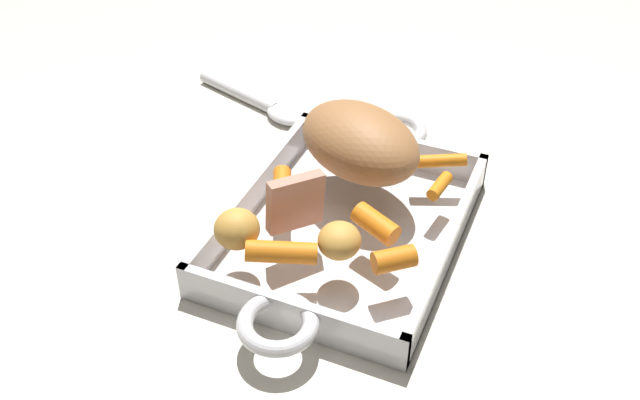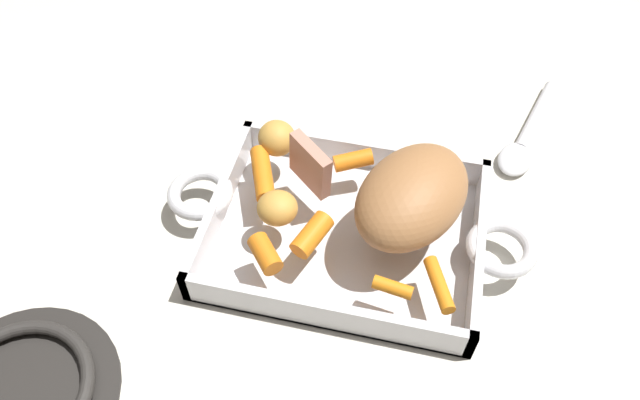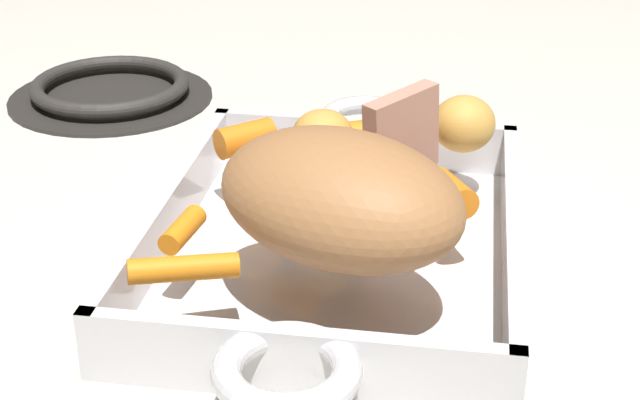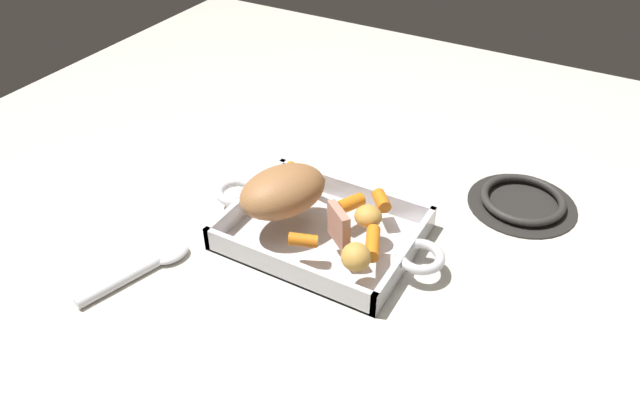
{
  "view_description": "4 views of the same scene",
  "coord_description": "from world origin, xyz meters",
  "px_view_note": "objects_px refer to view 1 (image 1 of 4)",
  "views": [
    {
      "loc": [
        0.58,
        0.21,
        0.55
      ],
      "look_at": [
        0.03,
        -0.02,
        0.07
      ],
      "focal_mm": 41.25,
      "sensor_mm": 36.0,
      "label": 1
    },
    {
      "loc": [
        -0.06,
        0.4,
        0.58
      ],
      "look_at": [
        0.03,
        0.0,
        0.06
      ],
      "focal_mm": 33.79,
      "sensor_mm": 36.0,
      "label": 2
    },
    {
      "loc": [
        -0.57,
        -0.08,
        0.33
      ],
      "look_at": [
        -0.02,
        0.01,
        0.06
      ],
      "focal_mm": 54.93,
      "sensor_mm": 36.0,
      "label": 3
    },
    {
      "loc": [
        0.38,
        -0.69,
        0.67
      ],
      "look_at": [
        -0.02,
        0.02,
        0.06
      ],
      "focal_mm": 34.18,
      "sensor_mm": 36.0,
      "label": 4
    }
  ],
  "objects_px": {
    "baby_carrot_short": "(376,224)",
    "baby_carrot_northeast": "(282,186)",
    "baby_carrot_center_left": "(281,252)",
    "serving_spoon": "(262,103)",
    "potato_whole": "(237,229)",
    "baby_carrot_long": "(440,186)",
    "roast_slice_thick": "(295,202)",
    "pork_roast": "(360,142)",
    "potato_near_roast": "(339,241)",
    "baby_carrot_southwest": "(394,259)",
    "roasting_dish": "(346,226)",
    "baby_carrot_southeast": "(439,161)"
  },
  "relations": [
    {
      "from": "baby_carrot_center_left",
      "to": "baby_carrot_long",
      "type": "bearing_deg",
      "value": 146.14
    },
    {
      "from": "baby_carrot_southwest",
      "to": "roast_slice_thick",
      "type": "bearing_deg",
      "value": -100.38
    },
    {
      "from": "baby_carrot_center_left",
      "to": "serving_spoon",
      "type": "relative_size",
      "value": 0.37
    },
    {
      "from": "baby_carrot_northeast",
      "to": "potato_near_roast",
      "type": "distance_m",
      "value": 0.12
    },
    {
      "from": "roasting_dish",
      "to": "baby_carrot_southeast",
      "type": "bearing_deg",
      "value": 147.05
    },
    {
      "from": "baby_carrot_long",
      "to": "roasting_dish",
      "type": "bearing_deg",
      "value": -52.66
    },
    {
      "from": "potato_whole",
      "to": "baby_carrot_southwest",
      "type": "bearing_deg",
      "value": 100.79
    },
    {
      "from": "baby_carrot_southwest",
      "to": "baby_carrot_northeast",
      "type": "bearing_deg",
      "value": -113.06
    },
    {
      "from": "baby_carrot_center_left",
      "to": "potato_whole",
      "type": "bearing_deg",
      "value": -94.26
    },
    {
      "from": "roasting_dish",
      "to": "baby_carrot_southwest",
      "type": "bearing_deg",
      "value": 47.44
    },
    {
      "from": "baby_carrot_short",
      "to": "baby_carrot_southwest",
      "type": "distance_m",
      "value": 0.05
    },
    {
      "from": "baby_carrot_long",
      "to": "serving_spoon",
      "type": "height_order",
      "value": "baby_carrot_long"
    },
    {
      "from": "baby_carrot_short",
      "to": "potato_whole",
      "type": "distance_m",
      "value": 0.14
    },
    {
      "from": "baby_carrot_center_left",
      "to": "baby_carrot_southwest",
      "type": "xyz_separation_m",
      "value": [
        -0.03,
        0.11,
        0.0
      ]
    },
    {
      "from": "baby_carrot_short",
      "to": "baby_carrot_northeast",
      "type": "distance_m",
      "value": 0.12
    },
    {
      "from": "baby_carrot_southwest",
      "to": "baby_carrot_short",
      "type": "bearing_deg",
      "value": -141.11
    },
    {
      "from": "baby_carrot_long",
      "to": "pork_roast",
      "type": "bearing_deg",
      "value": -91.99
    },
    {
      "from": "potato_whole",
      "to": "serving_spoon",
      "type": "height_order",
      "value": "potato_whole"
    },
    {
      "from": "baby_carrot_short",
      "to": "roast_slice_thick",
      "type": "bearing_deg",
      "value": -75.45
    },
    {
      "from": "potato_whole",
      "to": "potato_near_roast",
      "type": "relative_size",
      "value": 1.03
    },
    {
      "from": "pork_roast",
      "to": "baby_carrot_short",
      "type": "xyz_separation_m",
      "value": [
        0.1,
        0.05,
        -0.03
      ]
    },
    {
      "from": "roasting_dish",
      "to": "baby_carrot_southwest",
      "type": "xyz_separation_m",
      "value": [
        0.07,
        0.08,
        0.04
      ]
    },
    {
      "from": "baby_carrot_short",
      "to": "serving_spoon",
      "type": "bearing_deg",
      "value": -132.96
    },
    {
      "from": "roast_slice_thick",
      "to": "baby_carrot_southwest",
      "type": "distance_m",
      "value": 0.12
    },
    {
      "from": "roasting_dish",
      "to": "baby_carrot_northeast",
      "type": "height_order",
      "value": "baby_carrot_northeast"
    },
    {
      "from": "roasting_dish",
      "to": "baby_carrot_center_left",
      "type": "height_order",
      "value": "baby_carrot_center_left"
    },
    {
      "from": "roasting_dish",
      "to": "baby_carrot_long",
      "type": "height_order",
      "value": "baby_carrot_long"
    },
    {
      "from": "baby_carrot_southwest",
      "to": "potato_near_roast",
      "type": "height_order",
      "value": "potato_near_roast"
    },
    {
      "from": "roasting_dish",
      "to": "baby_carrot_northeast",
      "type": "xyz_separation_m",
      "value": [
        0.01,
        -0.07,
        0.04
      ]
    },
    {
      "from": "baby_carrot_short",
      "to": "potato_whole",
      "type": "xyz_separation_m",
      "value": [
        0.07,
        -0.12,
        0.01
      ]
    },
    {
      "from": "roast_slice_thick",
      "to": "baby_carrot_center_left",
      "type": "relative_size",
      "value": 0.86
    },
    {
      "from": "baby_carrot_southwest",
      "to": "roasting_dish",
      "type": "bearing_deg",
      "value": -132.56
    },
    {
      "from": "potato_near_roast",
      "to": "serving_spoon",
      "type": "relative_size",
      "value": 0.23
    },
    {
      "from": "potato_near_roast",
      "to": "baby_carrot_center_left",
      "type": "bearing_deg",
      "value": -57.16
    },
    {
      "from": "roasting_dish",
      "to": "baby_carrot_center_left",
      "type": "bearing_deg",
      "value": -15.29
    },
    {
      "from": "roast_slice_thick",
      "to": "baby_carrot_center_left",
      "type": "xyz_separation_m",
      "value": [
        0.05,
        0.01,
        -0.02
      ]
    },
    {
      "from": "baby_carrot_center_left",
      "to": "roast_slice_thick",
      "type": "bearing_deg",
      "value": -170.21
    },
    {
      "from": "baby_carrot_southeast",
      "to": "baby_carrot_southwest",
      "type": "bearing_deg",
      "value": 1.81
    },
    {
      "from": "roasting_dish",
      "to": "potato_near_roast",
      "type": "bearing_deg",
      "value": 15.63
    },
    {
      "from": "roast_slice_thick",
      "to": "pork_roast",
      "type": "bearing_deg",
      "value": 167.52
    },
    {
      "from": "baby_carrot_short",
      "to": "baby_carrot_southeast",
      "type": "relative_size",
      "value": 0.8
    },
    {
      "from": "baby_carrot_long",
      "to": "potato_whole",
      "type": "xyz_separation_m",
      "value": [
        0.17,
        -0.16,
        0.01
      ]
    },
    {
      "from": "roast_slice_thick",
      "to": "baby_carrot_short",
      "type": "height_order",
      "value": "roast_slice_thick"
    },
    {
      "from": "baby_carrot_center_left",
      "to": "potato_whole",
      "type": "relative_size",
      "value": 1.52
    },
    {
      "from": "baby_carrot_short",
      "to": "baby_carrot_center_left",
      "type": "height_order",
      "value": "baby_carrot_short"
    },
    {
      "from": "baby_carrot_northeast",
      "to": "potato_whole",
      "type": "distance_m",
      "value": 0.09
    },
    {
      "from": "pork_roast",
      "to": "roasting_dish",
      "type": "bearing_deg",
      "value": 9.85
    },
    {
      "from": "baby_carrot_northeast",
      "to": "potato_near_roast",
      "type": "xyz_separation_m",
      "value": [
        0.07,
        0.09,
        0.01
      ]
    },
    {
      "from": "roast_slice_thick",
      "to": "baby_carrot_northeast",
      "type": "distance_m",
      "value": 0.06
    },
    {
      "from": "baby_carrot_northeast",
      "to": "baby_carrot_southeast",
      "type": "distance_m",
      "value": 0.19
    }
  ]
}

